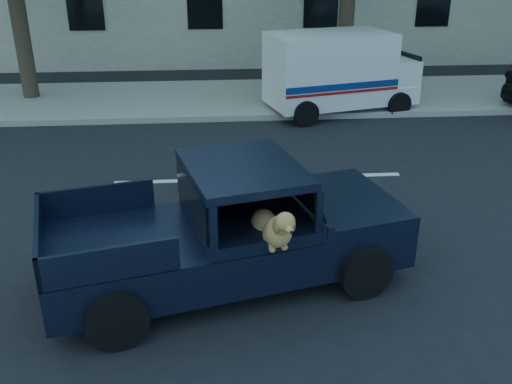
# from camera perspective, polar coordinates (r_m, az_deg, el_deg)

# --- Properties ---
(ground) EXTENTS (120.00, 120.00, 0.00)m
(ground) POSITION_cam_1_polar(r_m,az_deg,el_deg) (8.18, -11.87, -8.42)
(ground) COLOR black
(ground) RESTS_ON ground
(far_sidewalk) EXTENTS (60.00, 4.00, 0.15)m
(far_sidewalk) POSITION_cam_1_polar(r_m,az_deg,el_deg) (16.63, -8.40, 9.12)
(far_sidewalk) COLOR gray
(far_sidewalk) RESTS_ON ground
(lane_stripes) EXTENTS (21.60, 0.14, 0.01)m
(lane_stripes) POSITION_cam_1_polar(r_m,az_deg,el_deg) (11.15, 0.30, 1.36)
(lane_stripes) COLOR silver
(lane_stripes) RESTS_ON ground
(pickup_truck) EXTENTS (5.00, 2.97, 1.68)m
(pickup_truck) POSITION_cam_1_polar(r_m,az_deg,el_deg) (7.65, -3.36, -5.36)
(pickup_truck) COLOR black
(pickup_truck) RESTS_ON ground
(mail_truck) EXTENTS (4.14, 2.72, 2.10)m
(mail_truck) POSITION_cam_1_polar(r_m,az_deg,el_deg) (15.45, 8.17, 11.19)
(mail_truck) COLOR silver
(mail_truck) RESTS_ON ground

